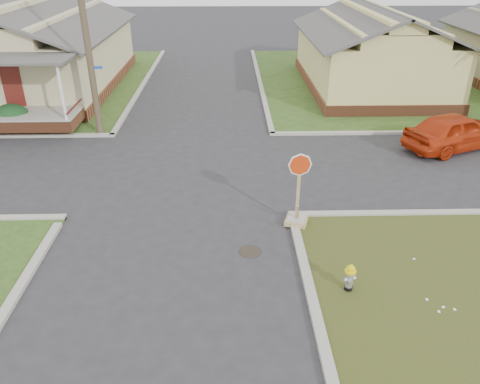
{
  "coord_description": "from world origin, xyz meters",
  "views": [
    {
      "loc": [
        1.65,
        -11.28,
        7.57
      ],
      "look_at": [
        1.95,
        1.0,
        1.1
      ],
      "focal_mm": 35.0,
      "sensor_mm": 36.0,
      "label": 1
    }
  ],
  "objects_px": {
    "utility_pole": "(85,27)",
    "fire_hydrant": "(350,276)",
    "stop_sign": "(297,209)",
    "red_sedan": "(456,131)"
  },
  "relations": [
    {
      "from": "utility_pole",
      "to": "fire_hydrant",
      "type": "relative_size",
      "value": 12.11
    },
    {
      "from": "fire_hydrant",
      "to": "stop_sign",
      "type": "bearing_deg",
      "value": 87.63
    },
    {
      "from": "utility_pole",
      "to": "stop_sign",
      "type": "xyz_separation_m",
      "value": [
        7.87,
        -7.98,
        -4.11
      ]
    },
    {
      "from": "fire_hydrant",
      "to": "stop_sign",
      "type": "height_order",
      "value": "stop_sign"
    },
    {
      "from": "stop_sign",
      "to": "red_sedan",
      "type": "xyz_separation_m",
      "value": [
        7.38,
        5.91,
        0.22
      ]
    },
    {
      "from": "stop_sign",
      "to": "utility_pole",
      "type": "bearing_deg",
      "value": 151.93
    },
    {
      "from": "utility_pole",
      "to": "fire_hydrant",
      "type": "height_order",
      "value": "utility_pole"
    },
    {
      "from": "utility_pole",
      "to": "red_sedan",
      "type": "height_order",
      "value": "utility_pole"
    },
    {
      "from": "stop_sign",
      "to": "fire_hydrant",
      "type": "bearing_deg",
      "value": -57.17
    },
    {
      "from": "fire_hydrant",
      "to": "stop_sign",
      "type": "relative_size",
      "value": 0.32
    }
  ]
}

